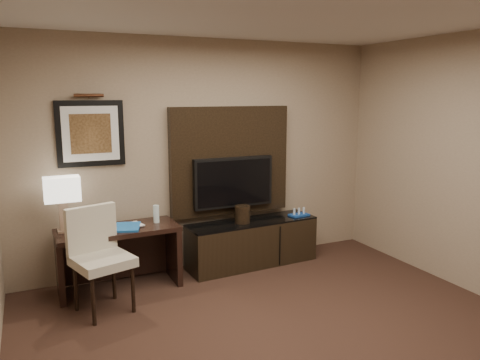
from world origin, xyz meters
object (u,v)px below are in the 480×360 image
credenza (252,243)px  water_bottle (156,214)px  desk_chair (103,260)px  desk (119,258)px  table_lamp (63,204)px  minibar_tray (299,212)px  tv (233,182)px  desk_phone (92,228)px  ice_bucket (242,214)px

credenza → water_bottle: bearing=177.2°
desk_chair → desk: bearing=47.6°
credenza → table_lamp: size_ratio=2.77×
desk_chair → minibar_tray: bearing=-5.1°
tv → water_bottle: size_ratio=5.15×
credenza → water_bottle: size_ratio=8.28×
table_lamp → tv: bearing=2.7°
table_lamp → desk: bearing=-10.7°
credenza → minibar_tray: minibar_tray is taller
desk_phone → desk_chair: bearing=-76.9°
water_bottle → desk: bearing=-174.7°
tv → ice_bucket: tv is taller
desk_chair → water_bottle: size_ratio=5.33×
credenza → desk_phone: bearing=179.9°
water_bottle → minibar_tray: bearing=-0.5°
desk → desk_phone: (-0.26, -0.06, 0.38)m
tv → desk_chair: tv is taller
desk_phone → credenza: bearing=12.6°
table_lamp → desk_phone: (0.25, -0.16, -0.24)m
desk → ice_bucket: (1.46, 0.02, 0.32)m
desk_phone → water_bottle: size_ratio=0.98×
desk → desk_chair: (-0.24, -0.49, 0.18)m
water_bottle → minibar_tray: water_bottle is taller
credenza → desk_phone: 1.92m
credenza → desk_phone: (-1.87, -0.11, 0.44)m
water_bottle → minibar_tray: size_ratio=0.79×
desk_phone → desk: bearing=21.5°
tv → minibar_tray: bearing=-11.4°
desk → credenza: size_ratio=0.78×
credenza → ice_bucket: 0.41m
credenza → table_lamp: (-2.12, 0.05, 0.69)m
table_lamp → water_bottle: size_ratio=2.98×
desk → table_lamp: size_ratio=2.17×
desk_chair → desk_phone: bearing=76.9°
ice_bucket → desk_chair: bearing=-163.0°
table_lamp → desk_phone: 0.38m
desk → water_bottle: water_bottle is taller
ice_bucket → minibar_tray: bearing=-0.0°
credenza → table_lamp: bearing=175.4°
credenza → water_bottle: water_bottle is taller
tv → desk_chair: (-1.66, -0.68, -0.50)m
ice_bucket → tv: bearing=104.5°
desk → water_bottle: bearing=3.1°
water_bottle → ice_bucket: 1.04m
tv → water_bottle: bearing=-171.4°
desk → desk_chair: size_ratio=1.21×
credenza → desk: bearing=178.5°
table_lamp → ice_bucket: table_lamp is taller
table_lamp → ice_bucket: size_ratio=2.82×
desk → water_bottle: size_ratio=6.47×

